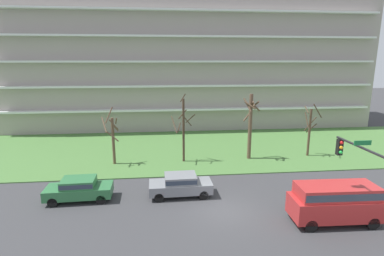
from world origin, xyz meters
TOP-DOWN VIEW (x-y plane):
  - ground at (0.00, 0.00)m, footprint 160.00×160.00m
  - grass_lawn_strip at (0.00, 14.00)m, footprint 80.00×16.00m
  - apartment_building at (0.00, 28.67)m, footprint 50.90×14.30m
  - tree_far_left at (-8.36, 9.62)m, footprint 1.61×1.68m
  - tree_left at (-1.94, 9.73)m, footprint 2.20×2.17m
  - tree_center at (4.46, 9.91)m, footprint 1.66×1.66m
  - tree_right at (10.59, 10.22)m, footprint 1.54×1.76m
  - sedan_green_near_left at (-9.63, 2.50)m, footprint 4.46×1.94m
  - van_red_center_left at (6.16, -2.00)m, footprint 5.26×2.16m
  - sedan_gray_center_right at (-2.67, 2.50)m, footprint 4.44×1.90m
  - traffic_signal_mast at (5.92, -4.90)m, footprint 0.90×4.82m

SIDE VIEW (x-z plane):
  - ground at x=0.00m, z-range 0.00..0.00m
  - grass_lawn_strip at x=0.00m, z-range 0.00..0.08m
  - sedan_green_near_left at x=-9.63m, z-range 0.09..1.66m
  - sedan_gray_center_right at x=-2.67m, z-range 0.09..1.66m
  - van_red_center_left at x=6.16m, z-range 0.22..2.58m
  - tree_far_left at x=-8.36m, z-range -0.03..5.28m
  - tree_right at x=10.59m, z-range 0.04..5.47m
  - tree_left at x=-1.94m, z-range 0.04..6.50m
  - tree_center at x=4.46m, z-range 0.37..6.72m
  - traffic_signal_mast at x=5.92m, z-range 1.04..6.65m
  - apartment_building at x=0.00m, z-range 0.00..18.50m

